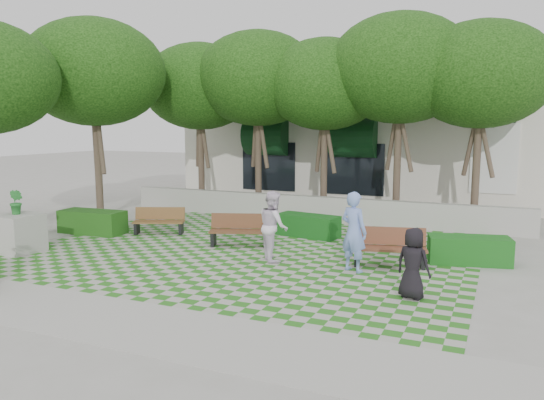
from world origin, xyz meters
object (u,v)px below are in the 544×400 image
at_px(hedge_midright, 308,226).
at_px(person_dark, 413,263).
at_px(planter_back, 18,231).
at_px(person_white, 273,226).
at_px(hedge_west, 93,222).
at_px(bench_mid, 240,231).
at_px(person_blue, 354,232).
at_px(bench_east, 389,248).
at_px(hedge_east, 469,250).
at_px(bench_west, 159,221).

bearing_deg(hedge_midright, person_dark, -50.36).
bearing_deg(person_dark, hedge_midright, -32.85).
height_order(hedge_midright, planter_back, planter_back).
xyz_separation_m(hedge_midright, person_white, (0.19, -3.14, 0.56)).
distance_m(hedge_west, person_white, 6.78).
relative_size(bench_mid, person_blue, 0.96).
height_order(bench_east, hedge_east, bench_east).
xyz_separation_m(hedge_west, person_white, (6.71, -0.77, 0.53)).
distance_m(hedge_east, person_white, 4.99).
distance_m(hedge_east, planter_back, 12.01).
bearing_deg(bench_east, bench_mid, 159.46).
relative_size(hedge_east, person_blue, 1.02).
xyz_separation_m(person_blue, person_dark, (1.62, -1.47, -0.24)).
bearing_deg(hedge_west, person_dark, -13.04).
distance_m(hedge_midright, person_white, 3.19).
bearing_deg(bench_west, hedge_west, 179.22).
distance_m(hedge_midright, hedge_west, 6.94).
height_order(person_dark, person_white, person_white).
distance_m(hedge_west, person_dark, 10.79).
bearing_deg(person_white, person_dark, -151.53).
distance_m(hedge_east, person_blue, 3.18).
bearing_deg(hedge_east, hedge_west, -175.43).
bearing_deg(planter_back, person_white, 16.74).
distance_m(hedge_west, planter_back, 2.81).
bearing_deg(bench_west, bench_east, -29.93).
height_order(bench_west, hedge_west, bench_west).
bearing_deg(planter_back, hedge_west, 89.08).
distance_m(bench_mid, planter_back, 6.10).
relative_size(bench_west, hedge_midright, 0.86).
relative_size(bench_mid, hedge_west, 0.86).
bearing_deg(hedge_midright, bench_east, -39.27).
bearing_deg(hedge_midright, bench_mid, -123.95).
relative_size(hedge_west, planter_back, 1.22).
bearing_deg(person_white, bench_east, -115.01).
height_order(bench_mid, hedge_west, bench_mid).
bearing_deg(bench_mid, bench_west, 151.96).
height_order(bench_mid, hedge_midright, bench_mid).
xyz_separation_m(planter_back, person_dark, (10.55, 0.37, 0.14)).
height_order(hedge_east, hedge_midright, hedge_east).
bearing_deg(planter_back, hedge_east, 17.99).
bearing_deg(bench_mid, person_white, -56.00).
xyz_separation_m(bench_mid, person_blue, (3.72, -1.33, 0.52)).
height_order(bench_east, hedge_west, bench_east).
bearing_deg(planter_back, person_blue, 11.60).
bearing_deg(person_white, bench_mid, 16.08).
bearing_deg(bench_west, person_blue, -37.41).
xyz_separation_m(hedge_east, person_dark, (-0.87, -3.34, 0.38)).
height_order(bench_east, bench_mid, bench_east).
distance_m(bench_mid, person_blue, 3.98).
xyz_separation_m(bench_east, hedge_midright, (-3.05, 2.49, -0.11)).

